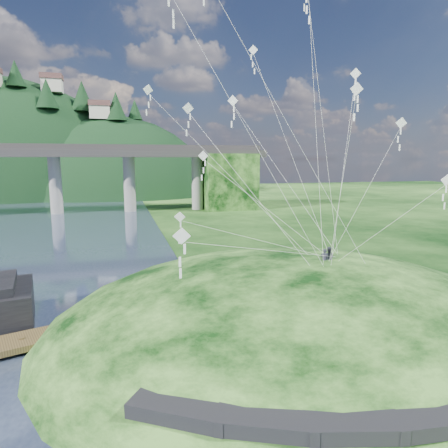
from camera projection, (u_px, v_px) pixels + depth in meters
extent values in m
plane|color=black|center=(186.00, 356.00, 24.08)|extent=(320.00, 320.00, 0.00)
ellipsoid|color=black|center=(293.00, 349.00, 28.26)|extent=(36.00, 32.00, 13.00)
cube|color=black|center=(180.00, 409.00, 15.74)|extent=(4.32, 3.62, 0.71)
cube|color=black|center=(267.00, 421.00, 14.92)|extent=(4.10, 2.97, 0.61)
cube|color=black|center=(353.00, 425.00, 14.73)|extent=(3.85, 2.37, 0.62)
cube|color=black|center=(429.00, 420.00, 15.07)|extent=(3.62, 1.83, 0.66)
cylinder|color=gray|center=(55.00, 184.00, 85.63)|extent=(2.60, 2.60, 13.00)
cylinder|color=gray|center=(129.00, 183.00, 89.55)|extent=(2.60, 2.60, 13.00)
cylinder|color=gray|center=(197.00, 182.00, 93.48)|extent=(2.60, 2.60, 13.00)
cube|color=black|center=(228.00, 181.00, 95.38)|extent=(12.00, 11.00, 13.00)
ellipsoid|color=black|center=(8.00, 212.00, 135.10)|extent=(96.00, 68.00, 88.00)
ellipsoid|color=black|center=(115.00, 223.00, 136.98)|extent=(76.00, 56.00, 72.00)
cone|color=black|center=(15.00, 73.00, 117.10)|extent=(5.83, 5.83, 7.67)
cone|color=black|center=(47.00, 93.00, 115.62)|extent=(6.47, 6.47, 8.51)
cone|color=black|center=(82.00, 96.00, 124.44)|extent=(7.13, 7.13, 9.38)
cone|color=black|center=(116.00, 106.00, 122.81)|extent=(6.56, 6.56, 8.63)
cone|color=black|center=(135.00, 110.00, 129.67)|extent=(4.88, 4.88, 6.42)
cube|color=beige|center=(52.00, 86.00, 123.66)|extent=(6.00, 5.00, 4.00)
cube|color=brown|center=(52.00, 77.00, 123.22)|extent=(6.40, 5.40, 1.60)
cube|color=beige|center=(100.00, 113.00, 122.82)|extent=(6.00, 5.00, 4.00)
cube|color=brown|center=(99.00, 104.00, 122.38)|extent=(6.40, 5.40, 1.60)
cube|color=#3D2F19|center=(79.00, 329.00, 26.74)|extent=(16.01, 7.45, 0.40)
cylinder|color=#3D2F19|center=(22.00, 346.00, 24.92)|extent=(0.34, 0.34, 1.15)
cylinder|color=#3D2F19|center=(79.00, 333.00, 26.78)|extent=(0.34, 0.34, 1.15)
cylinder|color=#3D2F19|center=(128.00, 322.00, 28.64)|extent=(0.34, 0.34, 1.15)
cylinder|color=#3D2F19|center=(172.00, 312.00, 30.50)|extent=(0.34, 0.34, 1.15)
imported|color=#262733|center=(325.00, 249.00, 27.24)|extent=(0.67, 0.60, 1.54)
imported|color=#262733|center=(329.00, 247.00, 27.64)|extent=(1.02, 0.94, 1.67)
cube|color=white|center=(253.00, 50.00, 28.81)|extent=(0.61, 0.37, 0.67)
cube|color=white|center=(253.00, 57.00, 28.89)|extent=(0.09, 0.04, 0.40)
cube|color=white|center=(253.00, 64.00, 28.97)|extent=(0.09, 0.04, 0.40)
cube|color=white|center=(253.00, 71.00, 29.04)|extent=(0.09, 0.04, 0.40)
cube|color=white|center=(356.00, 74.00, 27.84)|extent=(0.68, 0.40, 0.74)
cube|color=white|center=(355.00, 81.00, 27.92)|extent=(0.10, 0.04, 0.44)
cube|color=white|center=(355.00, 89.00, 28.01)|extent=(0.10, 0.04, 0.44)
cube|color=white|center=(354.00, 97.00, 28.10)|extent=(0.10, 0.04, 0.44)
cube|color=white|center=(401.00, 123.00, 24.19)|extent=(0.66, 0.25, 0.67)
cube|color=white|center=(401.00, 131.00, 24.27)|extent=(0.09, 0.02, 0.40)
cube|color=white|center=(400.00, 139.00, 24.35)|extent=(0.09, 0.02, 0.40)
cube|color=white|center=(400.00, 147.00, 24.43)|extent=(0.09, 0.02, 0.40)
cube|color=white|center=(203.00, 156.00, 29.95)|extent=(0.76, 0.19, 0.76)
cube|color=white|center=(203.00, 163.00, 30.03)|extent=(0.10, 0.02, 0.44)
cube|color=white|center=(203.00, 170.00, 30.12)|extent=(0.10, 0.02, 0.44)
cube|color=white|center=(203.00, 178.00, 30.21)|extent=(0.10, 0.02, 0.44)
cube|color=white|center=(308.00, 9.00, 23.38)|extent=(0.10, 0.05, 0.45)
cube|color=white|center=(308.00, 19.00, 23.47)|extent=(0.10, 0.05, 0.45)
cube|color=white|center=(188.00, 108.00, 28.74)|extent=(0.82, 0.27, 0.80)
cube|color=white|center=(188.00, 116.00, 28.83)|extent=(0.11, 0.06, 0.47)
cube|color=white|center=(188.00, 125.00, 28.92)|extent=(0.11, 0.06, 0.47)
cube|color=white|center=(188.00, 133.00, 29.02)|extent=(0.11, 0.06, 0.47)
cube|color=white|center=(357.00, 89.00, 22.09)|extent=(0.70, 0.28, 0.72)
cube|color=white|center=(356.00, 99.00, 22.18)|extent=(0.10, 0.03, 0.42)
cube|color=white|center=(356.00, 108.00, 22.26)|extent=(0.10, 0.03, 0.42)
cube|color=white|center=(355.00, 118.00, 22.34)|extent=(0.10, 0.03, 0.42)
cube|color=white|center=(171.00, 1.00, 20.08)|extent=(0.10, 0.05, 0.44)
cube|color=white|center=(171.00, 13.00, 20.16)|extent=(0.10, 0.05, 0.44)
cube|color=white|center=(172.00, 24.00, 20.25)|extent=(0.10, 0.05, 0.44)
cube|color=white|center=(447.00, 180.00, 21.57)|extent=(0.66, 0.21, 0.66)
cube|color=white|center=(446.00, 189.00, 21.65)|extent=(0.09, 0.02, 0.39)
cube|color=white|center=(445.00, 198.00, 21.72)|extent=(0.09, 0.02, 0.39)
cube|color=white|center=(445.00, 206.00, 21.80)|extent=(0.09, 0.02, 0.39)
cube|color=white|center=(180.00, 217.00, 29.03)|extent=(0.81, 0.30, 0.79)
cube|color=white|center=(180.00, 225.00, 29.12)|extent=(0.11, 0.03, 0.47)
cube|color=white|center=(180.00, 232.00, 29.22)|extent=(0.11, 0.03, 0.47)
cube|color=white|center=(180.00, 240.00, 29.31)|extent=(0.11, 0.03, 0.47)
cube|color=white|center=(148.00, 90.00, 26.66)|extent=(0.67, 0.27, 0.67)
cube|color=white|center=(148.00, 97.00, 26.74)|extent=(0.08, 0.07, 0.41)
cube|color=white|center=(148.00, 105.00, 26.82)|extent=(0.08, 0.07, 0.41)
cube|color=white|center=(149.00, 113.00, 26.90)|extent=(0.08, 0.07, 0.41)
cube|color=white|center=(206.00, 3.00, 19.88)|extent=(0.09, 0.05, 0.39)
cube|color=white|center=(233.00, 101.00, 32.05)|extent=(0.74, 0.54, 0.85)
cube|color=white|center=(233.00, 109.00, 32.15)|extent=(0.11, 0.06, 0.51)
cube|color=white|center=(233.00, 117.00, 32.25)|extent=(0.11, 0.06, 0.51)
cube|color=white|center=(233.00, 124.00, 32.35)|extent=(0.11, 0.06, 0.51)
cube|color=white|center=(182.00, 236.00, 17.82)|extent=(0.82, 0.24, 0.80)
cube|color=white|center=(182.00, 249.00, 17.92)|extent=(0.11, 0.04, 0.47)
cube|color=white|center=(182.00, 261.00, 18.01)|extent=(0.11, 0.04, 0.47)
cube|color=white|center=(182.00, 273.00, 18.10)|extent=(0.11, 0.04, 0.47)
cube|color=white|center=(306.00, 8.00, 24.29)|extent=(0.09, 0.07, 0.43)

